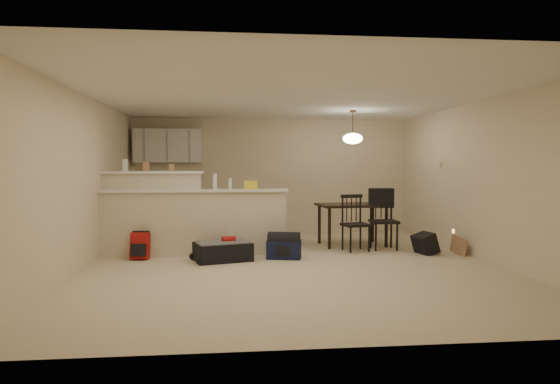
{
  "coord_description": "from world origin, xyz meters",
  "views": [
    {
      "loc": [
        -0.95,
        -7.4,
        1.48
      ],
      "look_at": [
        -0.1,
        0.7,
        1.05
      ],
      "focal_mm": 32.0,
      "sensor_mm": 36.0,
      "label": 1
    }
  ],
  "objects": [
    {
      "name": "dining_chair_far",
      "position": [
        1.79,
        1.12,
        0.53
      ],
      "size": [
        0.48,
        0.46,
        1.05
      ],
      "primitive_type": null,
      "rotation": [
        0.0,
        0.0,
        -0.04
      ],
      "color": "black",
      "rests_on": "ground"
    },
    {
      "name": "room",
      "position": [
        0.0,
        0.0,
        1.25
      ],
      "size": [
        7.0,
        7.02,
        2.5
      ],
      "color": "beige",
      "rests_on": "ground"
    },
    {
      "name": "upper_cabinets",
      "position": [
        -2.2,
        3.32,
        1.9
      ],
      "size": [
        1.4,
        0.34,
        0.7
      ],
      "primitive_type": "cube",
      "color": "white",
      "rests_on": "room"
    },
    {
      "name": "cereal_box",
      "position": [
        -2.31,
        1.12,
        1.47
      ],
      "size": [
        0.1,
        0.07,
        0.16
      ],
      "primitive_type": "cube",
      "color": "#A87957",
      "rests_on": "breakfast_bar"
    },
    {
      "name": "bottle_b",
      "position": [
        -0.91,
        0.9,
        1.18
      ],
      "size": [
        0.06,
        0.06,
        0.18
      ],
      "primitive_type": "cylinder",
      "color": "silver",
      "rests_on": "breakfast_bar"
    },
    {
      "name": "bottle_a",
      "position": [
        -1.16,
        0.9,
        1.22
      ],
      "size": [
        0.07,
        0.07,
        0.26
      ],
      "primitive_type": "cylinder",
      "color": "silver",
      "rests_on": "breakfast_bar"
    },
    {
      "name": "jar",
      "position": [
        -2.65,
        1.12,
        1.49
      ],
      "size": [
        0.1,
        0.1,
        0.2
      ],
      "primitive_type": "cylinder",
      "color": "silver",
      "rests_on": "breakfast_bar"
    },
    {
      "name": "breakfast_bar",
      "position": [
        -1.76,
        0.98,
        0.61
      ],
      "size": [
        3.08,
        0.58,
        1.39
      ],
      "color": "beige",
      "rests_on": "ground"
    },
    {
      "name": "navy_duffel",
      "position": [
        -0.06,
        0.44,
        0.15
      ],
      "size": [
        0.59,
        0.4,
        0.29
      ],
      "primitive_type": "cube",
      "rotation": [
        0.0,
        0.0,
        -0.22
      ],
      "color": "#121838",
      "rests_on": "ground"
    },
    {
      "name": "black_daypack",
      "position": [
        2.34,
        0.61,
        0.17
      ],
      "size": [
        0.34,
        0.43,
        0.34
      ],
      "primitive_type": "cube",
      "rotation": [
        0.0,
        0.0,
        1.77
      ],
      "color": "black",
      "rests_on": "ground"
    },
    {
      "name": "red_backpack",
      "position": [
        -2.33,
        0.61,
        0.21
      ],
      "size": [
        0.29,
        0.19,
        0.42
      ],
      "primitive_type": "cube",
      "rotation": [
        0.0,
        0.0,
        -0.07
      ],
      "color": "#AA1613",
      "rests_on": "ground"
    },
    {
      "name": "small_box",
      "position": [
        -1.89,
        1.12,
        1.45
      ],
      "size": [
        0.08,
        0.06,
        0.12
      ],
      "primitive_type": "cube",
      "color": "#A87957",
      "rests_on": "breakfast_bar"
    },
    {
      "name": "dining_table",
      "position": [
        1.34,
        1.62,
        0.68
      ],
      "size": [
        1.31,
        0.93,
        0.77
      ],
      "rotation": [
        0.0,
        0.0,
        0.09
      ],
      "color": "black",
      "rests_on": "ground"
    },
    {
      "name": "pendant_lamp",
      "position": [
        1.34,
        1.62,
        1.99
      ],
      "size": [
        0.36,
        0.36,
        0.62
      ],
      "color": "brown",
      "rests_on": "room"
    },
    {
      "name": "suitcase",
      "position": [
        -1.03,
        0.35,
        0.14
      ],
      "size": [
        0.96,
        0.76,
        0.28
      ],
      "primitive_type": "cube",
      "rotation": [
        0.0,
        0.0,
        0.29
      ],
      "color": "black",
      "rests_on": "ground"
    },
    {
      "name": "kitchen_counter",
      "position": [
        -2.0,
        3.19,
        0.45
      ],
      "size": [
        1.8,
        0.6,
        0.9
      ],
      "primitive_type": "cube",
      "color": "white",
      "rests_on": "ground"
    },
    {
      "name": "bag_lump",
      "position": [
        -0.57,
        0.9,
        1.16
      ],
      "size": [
        0.22,
        0.18,
        0.14
      ],
      "primitive_type": "cube",
      "color": "#A87957",
      "rests_on": "breakfast_bar"
    },
    {
      "name": "dining_chair_near",
      "position": [
        1.25,
        1.01,
        0.49
      ],
      "size": [
        0.5,
        0.48,
        0.98
      ],
      "primitive_type": null,
      "rotation": [
        0.0,
        0.0,
        0.2
      ],
      "color": "black",
      "rests_on": "ground"
    },
    {
      "name": "thermostat",
      "position": [
        2.98,
        1.55,
        1.5
      ],
      "size": [
        0.02,
        0.12,
        0.12
      ],
      "primitive_type": "cube",
      "color": "beige",
      "rests_on": "room"
    },
    {
      "name": "cardboard_sheet",
      "position": [
        2.85,
        0.44,
        0.15
      ],
      "size": [
        0.1,
        0.4,
        0.31
      ],
      "primitive_type": "cube",
      "rotation": [
        0.0,
        0.0,
        1.76
      ],
      "color": "#A87957",
      "rests_on": "ground"
    }
  ]
}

